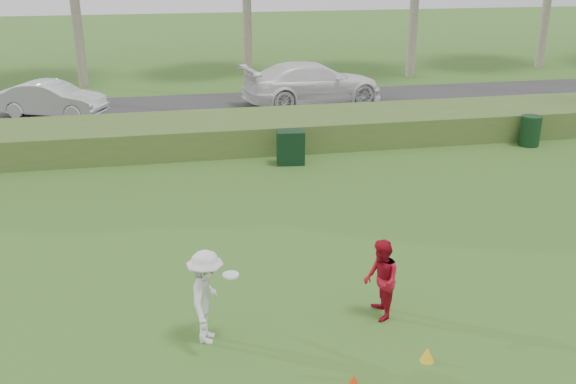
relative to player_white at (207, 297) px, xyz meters
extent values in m
plane|color=#305E1F|center=(1.96, -0.87, -0.80)|extent=(120.00, 120.00, 0.00)
cube|color=#436026|center=(1.96, 11.13, -0.35)|extent=(80.00, 3.00, 0.90)
cube|color=#2D2D2D|center=(1.96, 16.13, -0.77)|extent=(80.00, 6.00, 0.06)
imported|color=silver|center=(0.00, 0.00, 0.00)|extent=(0.83, 1.15, 1.60)
cylinder|color=white|center=(0.40, 0.00, 0.35)|extent=(0.27, 0.27, 0.03)
imported|color=#A60E22|center=(2.99, 0.13, -0.08)|extent=(0.61, 0.75, 1.44)
cone|color=#FF360D|center=(1.99, -1.66, -0.69)|extent=(0.19, 0.19, 0.21)
cone|color=yellow|center=(3.30, -1.25, -0.68)|extent=(0.22, 0.22, 0.24)
cube|color=black|center=(3.18, 8.85, -0.30)|extent=(0.86, 0.59, 1.01)
cylinder|color=black|center=(11.24, 9.22, -0.31)|extent=(0.82, 0.82, 0.99)
imported|color=silver|center=(-4.58, 16.18, -0.08)|extent=(4.24, 2.79, 1.32)
imported|color=white|center=(5.64, 16.39, 0.10)|extent=(6.12, 3.29, 1.68)
camera|label=1|loc=(-0.48, -9.11, 5.22)|focal=40.00mm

